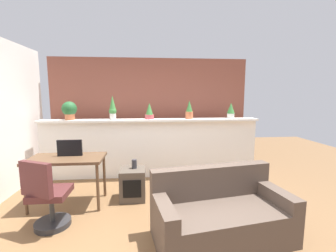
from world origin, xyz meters
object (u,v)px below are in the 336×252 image
object	(u,v)px
potted_plant_3	(189,110)
office_chair	(47,199)
desk	(67,163)
potted_plant_2	(149,112)
potted_plant_0	(69,110)
tv_monitor	(70,148)
vase_on_shelf	(134,164)
potted_plant_1	(113,108)
side_cube_shelf	(133,184)
couch	(220,215)
potted_plant_4	(231,110)

from	to	relation	value
potted_plant_3	office_chair	xyz separation A→B (m)	(-2.11, -1.75, -0.99)
potted_plant_3	desk	size ratio (longest dim) A/B	0.34
potted_plant_2	desk	world-z (taller)	potted_plant_2
potted_plant_2	desk	distance (m)	1.82
potted_plant_0	tv_monitor	size ratio (longest dim) A/B	0.97
potted_plant_2	tv_monitor	bearing A→B (deg)	-139.98
vase_on_shelf	potted_plant_1	bearing A→B (deg)	116.65
potted_plant_3	tv_monitor	bearing A→B (deg)	-153.38
office_chair	potted_plant_1	bearing A→B (deg)	71.26
potted_plant_1	side_cube_shelf	distance (m)	1.58
potted_plant_1	office_chair	xyz separation A→B (m)	(-0.58, -1.70, -1.04)
potted_plant_0	side_cube_shelf	size ratio (longest dim) A/B	0.72
potted_plant_0	potted_plant_2	world-z (taller)	potted_plant_0
vase_on_shelf	tv_monitor	bearing A→B (deg)	-176.05
couch	potted_plant_1	bearing A→B (deg)	126.35
potted_plant_1	vase_on_shelf	bearing A→B (deg)	-63.35
potted_plant_3	office_chair	size ratio (longest dim) A/B	0.41
potted_plant_2	office_chair	bearing A→B (deg)	-126.32
potted_plant_0	couch	bearing A→B (deg)	-42.01
desk	couch	bearing A→B (deg)	-26.04
tv_monitor	potted_plant_4	bearing A→B (deg)	19.52
office_chair	vase_on_shelf	xyz separation A→B (m)	(1.04, 0.79, 0.18)
potted_plant_1	side_cube_shelf	size ratio (longest dim) A/B	0.95
office_chair	vase_on_shelf	world-z (taller)	office_chair
potted_plant_4	vase_on_shelf	distance (m)	2.32
potted_plant_1	couch	world-z (taller)	potted_plant_1
potted_plant_0	potted_plant_3	world-z (taller)	potted_plant_3
potted_plant_0	potted_plant_4	distance (m)	3.25
potted_plant_3	couch	world-z (taller)	potted_plant_3
potted_plant_4	office_chair	bearing A→B (deg)	-149.47
potted_plant_1	desk	xyz separation A→B (m)	(-0.55, -1.06, -0.76)
desk	couch	xyz separation A→B (m)	(2.07, -1.01, -0.38)
desk	vase_on_shelf	world-z (taller)	desk
office_chair	tv_monitor	bearing A→B (deg)	85.39
desk	potted_plant_4	bearing A→B (deg)	20.71
potted_plant_4	potted_plant_2	bearing A→B (deg)	-179.99
potted_plant_3	couch	size ratio (longest dim) A/B	0.23
potted_plant_1	couch	xyz separation A→B (m)	(1.52, -2.07, -1.15)
potted_plant_4	potted_plant_3	bearing A→B (deg)	-179.28
potted_plant_3	desk	bearing A→B (deg)	-151.95
potted_plant_2	potted_plant_1	bearing A→B (deg)	-175.28
potted_plant_0	desk	xyz separation A→B (m)	(0.29, -1.12, -0.73)
desk	side_cube_shelf	xyz separation A→B (m)	(0.98, 0.10, -0.42)
office_chair	side_cube_shelf	bearing A→B (deg)	36.39
potted_plant_1	vase_on_shelf	world-z (taller)	potted_plant_1
desk	office_chair	bearing A→B (deg)	-92.71
potted_plant_0	potted_plant_2	distance (m)	1.56
potted_plant_3	vase_on_shelf	size ratio (longest dim) A/B	2.61
potted_plant_0	office_chair	bearing A→B (deg)	-81.48
potted_plant_1	couch	distance (m)	2.81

